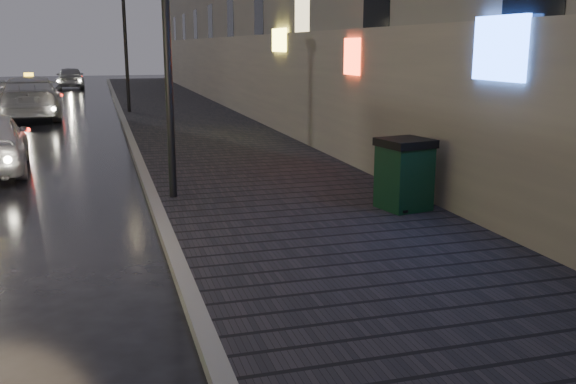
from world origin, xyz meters
The scene contains 8 objects.
ground centered at (0.00, 0.00, 0.00)m, with size 120.00×120.00×0.00m, color black.
sidewalk centered at (3.90, 21.00, 0.07)m, with size 4.60×58.00×0.15m, color black.
curb centered at (1.50, 21.00, 0.07)m, with size 0.20×58.00×0.15m, color slate.
lamp_near centered at (1.85, 6.00, 3.49)m, with size 0.36×0.36×5.28m.
lamp_far centered at (1.85, 22.00, 3.49)m, with size 0.36×0.36×5.28m.
trash_bin centered at (5.48, 4.03, 0.75)m, with size 0.91×0.91×1.19m.
taxi_mid centered at (-1.92, 21.85, 0.83)m, with size 2.32×5.71×1.66m, color silver.
car_far centered at (-1.07, 40.49, 0.73)m, with size 1.71×4.26×1.45m, color #94969C.
Camera 1 is at (0.65, -5.49, 2.84)m, focal length 40.00 mm.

